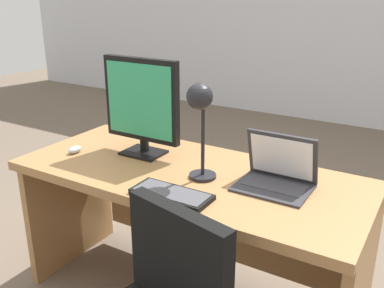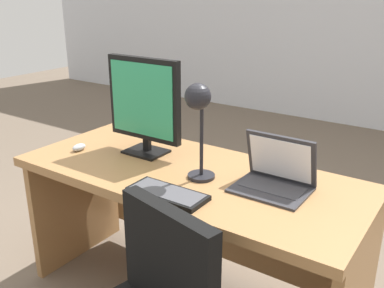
# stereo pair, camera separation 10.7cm
# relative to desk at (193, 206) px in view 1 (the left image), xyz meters

# --- Properties ---
(ground) EXTENTS (12.00, 12.00, 0.00)m
(ground) POSITION_rel_desk_xyz_m (0.00, 1.46, -0.52)
(ground) COLOR #6B5B4C
(desk) EXTENTS (1.61, 0.70, 0.72)m
(desk) POSITION_rel_desk_xyz_m (0.00, 0.00, 0.00)
(desk) COLOR #9E7042
(desk) RESTS_ON ground
(monitor) EXTENTS (0.42, 0.16, 0.48)m
(monitor) POSITION_rel_desk_xyz_m (-0.31, 0.03, 0.46)
(monitor) COLOR black
(monitor) RESTS_ON desk
(laptop) EXTENTS (0.30, 0.24, 0.22)m
(laptop) POSITION_rel_desk_xyz_m (0.40, 0.03, 0.27)
(laptop) COLOR #2D2D33
(laptop) RESTS_ON desk
(keyboard) EXTENTS (0.33, 0.14, 0.02)m
(keyboard) POSITION_rel_desk_xyz_m (0.08, -0.30, 0.21)
(keyboard) COLOR black
(keyboard) RESTS_ON desk
(mouse) EXTENTS (0.04, 0.08, 0.03)m
(mouse) POSITION_rel_desk_xyz_m (-0.61, -0.14, 0.22)
(mouse) COLOR #B7BABF
(mouse) RESTS_ON desk
(desk_lamp) EXTENTS (0.12, 0.14, 0.43)m
(desk_lamp) POSITION_rel_desk_xyz_m (0.09, -0.09, 0.51)
(desk_lamp) COLOR black
(desk_lamp) RESTS_ON desk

